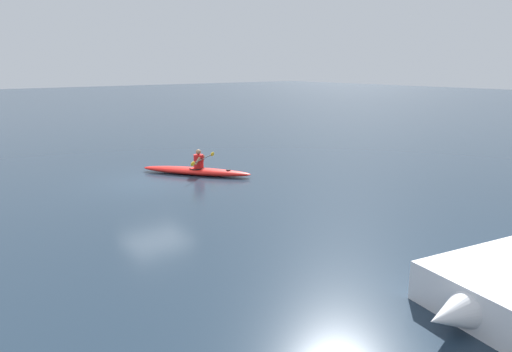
% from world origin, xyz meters
% --- Properties ---
extents(ground_plane, '(160.00, 160.00, 0.00)m').
position_xyz_m(ground_plane, '(0.00, 0.00, 0.00)').
color(ground_plane, '#1E2D3D').
extents(kayak, '(3.31, 4.20, 0.29)m').
position_xyz_m(kayak, '(-1.85, 0.03, 0.15)').
color(kayak, red).
rests_on(kayak, ground).
extents(kayaker, '(2.02, 1.48, 0.76)m').
position_xyz_m(kayaker, '(-1.94, 0.15, 0.61)').
color(kayaker, red).
rests_on(kayaker, kayak).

